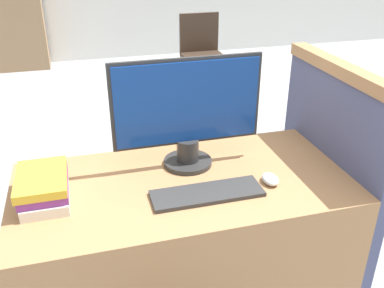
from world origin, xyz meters
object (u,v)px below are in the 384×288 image
Objects in this scene: keyboard at (207,193)px; book_stack at (44,187)px; monitor at (187,112)px; mouse at (270,179)px; far_chair at (202,50)px.

keyboard is 1.54× the size of book_stack.
monitor reaches higher than mouse.
monitor is at bearing -128.47° from far_chair.
far_chair is (1.52, 3.09, -0.36)m from book_stack.
monitor is 0.60m from book_stack.
book_stack is (-0.57, 0.13, 0.04)m from keyboard.
book_stack reaches higher than far_chair.
mouse is 0.84m from book_stack.
mouse is 0.10× the size of far_chair.
mouse is (0.27, -0.23, -0.22)m from monitor.
far_chair is (0.95, 3.22, -0.31)m from keyboard.
monitor is 0.33m from keyboard.
monitor is 2.24× the size of book_stack.
monitor is at bearing 91.68° from keyboard.
mouse is at bearing -7.96° from book_stack.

